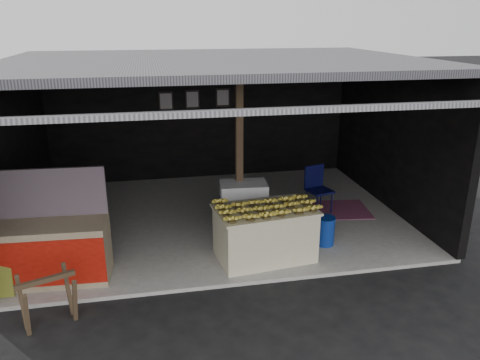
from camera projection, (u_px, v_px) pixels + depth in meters
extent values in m
plane|color=black|center=(244.00, 286.00, 6.76)|extent=(80.00, 80.00, 0.00)
cube|color=gray|center=(218.00, 216.00, 9.07)|extent=(7.00, 5.00, 0.06)
cube|color=black|center=(201.00, 116.00, 10.91)|extent=(7.00, 0.15, 2.90)
cube|color=black|center=(14.00, 152.00, 7.95)|extent=(0.15, 5.00, 2.90)
cube|color=black|center=(392.00, 134.00, 9.23)|extent=(0.15, 5.00, 2.90)
cube|color=#232326|center=(216.00, 61.00, 8.12)|extent=(7.20, 5.20, 0.12)
cube|color=#232326|center=(263.00, 110.00, 4.99)|extent=(7.40, 2.47, 0.48)
cube|color=#483724|center=(239.00, 151.00, 8.10)|extent=(0.12, 0.12, 2.85)
cube|color=beige|center=(265.00, 234.00, 7.33)|extent=(1.55, 1.05, 0.80)
cube|color=beige|center=(265.00, 210.00, 7.20)|extent=(1.62, 1.11, 0.04)
cube|color=white|center=(244.00, 207.00, 8.28)|extent=(0.85, 0.60, 0.90)
cube|color=navy|center=(247.00, 210.00, 8.01)|extent=(0.63, 0.07, 0.27)
cube|color=#B21414|center=(247.00, 227.00, 8.11)|extent=(0.40, 0.05, 0.09)
cube|color=#998466|center=(53.00, 252.00, 6.69)|extent=(1.59, 0.77, 0.87)
cube|color=#AF160B|center=(48.00, 264.00, 6.37)|extent=(1.55, 0.11, 0.68)
cube|color=white|center=(48.00, 264.00, 6.36)|extent=(0.53, 0.04, 0.17)
cube|color=#1C1B53|center=(49.00, 193.00, 6.70)|extent=(1.55, 0.14, 0.73)
cube|color=#483724|center=(27.00, 316.00, 5.50)|extent=(0.15, 0.26, 0.68)
cube|color=#483724|center=(75.00, 301.00, 5.79)|extent=(0.15, 0.26, 0.68)
cube|color=#483724|center=(22.00, 302.00, 5.77)|extent=(0.15, 0.26, 0.68)
cube|color=#483724|center=(68.00, 289.00, 6.06)|extent=(0.15, 0.26, 0.68)
cube|color=#483724|center=(45.00, 280.00, 5.68)|extent=(0.68, 0.32, 0.06)
cylinder|color=navy|center=(325.00, 232.00, 7.82)|extent=(0.31, 0.31, 0.46)
cylinder|color=#090B34|center=(317.00, 206.00, 8.89)|extent=(0.03, 0.03, 0.45)
cylinder|color=#090B34|center=(332.00, 203.00, 9.04)|extent=(0.03, 0.03, 0.45)
cylinder|color=#090B34|center=(306.00, 200.00, 9.19)|extent=(0.03, 0.03, 0.45)
cylinder|color=#090B34|center=(321.00, 197.00, 9.34)|extent=(0.03, 0.03, 0.45)
cube|color=#090B34|center=(319.00, 191.00, 9.04)|extent=(0.54, 0.54, 0.04)
cube|color=#090B34|center=(314.00, 176.00, 9.13)|extent=(0.43, 0.16, 0.47)
cube|color=#731951|center=(330.00, 210.00, 9.30)|extent=(1.62, 1.19, 0.01)
cube|color=black|center=(166.00, 101.00, 10.54)|extent=(0.32, 0.03, 0.42)
cube|color=#4C4C59|center=(166.00, 101.00, 10.52)|extent=(0.26, 0.02, 0.34)
cube|color=black|center=(192.00, 99.00, 10.64)|extent=(0.32, 0.03, 0.42)
cube|color=#4C4C59|center=(193.00, 99.00, 10.62)|extent=(0.26, 0.02, 0.34)
cube|color=black|center=(223.00, 97.00, 10.76)|extent=(0.32, 0.03, 0.42)
cube|color=#4C4C59|center=(223.00, 98.00, 10.75)|extent=(0.26, 0.02, 0.34)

